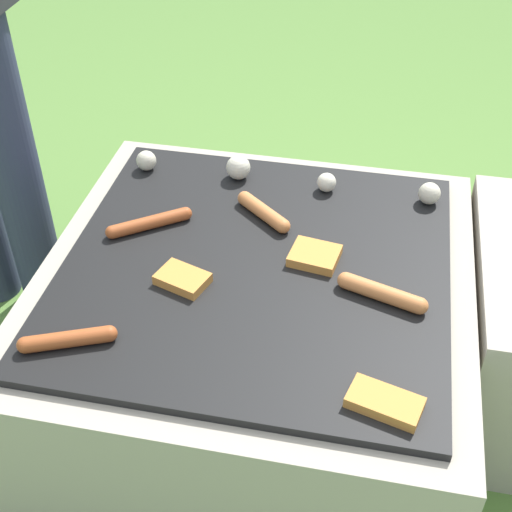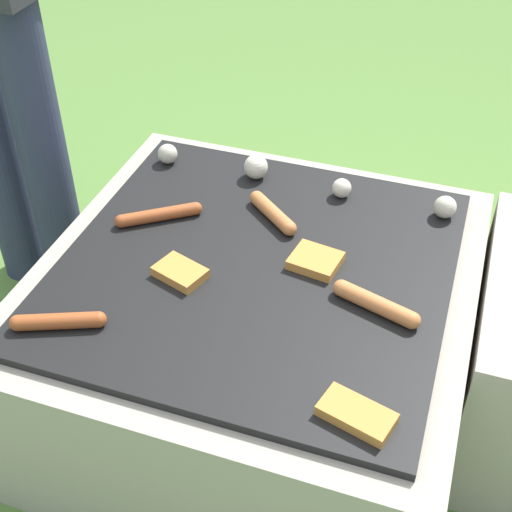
# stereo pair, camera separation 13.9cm
# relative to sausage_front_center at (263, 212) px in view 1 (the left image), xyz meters

# --- Properties ---
(ground_plane) EXTENTS (14.00, 14.00, 0.00)m
(ground_plane) POSITION_rel_sausage_front_center_xyz_m (0.02, -0.15, -0.43)
(ground_plane) COLOR #567F38
(grill) EXTENTS (0.86, 0.86, 0.41)m
(grill) POSITION_rel_sausage_front_center_xyz_m (0.02, -0.15, -0.22)
(grill) COLOR #A89E8C
(grill) RESTS_ON ground_plane
(sausage_front_center) EXTENTS (0.13, 0.11, 0.03)m
(sausage_front_center) POSITION_rel_sausage_front_center_xyz_m (0.00, 0.00, 0.00)
(sausage_front_center) COLOR #C6753D
(sausage_front_center) RESTS_ON grill
(sausage_back_center) EXTENTS (0.17, 0.07, 0.03)m
(sausage_back_center) POSITION_rel_sausage_front_center_xyz_m (0.26, -0.21, 0.00)
(sausage_back_center) COLOR #C6753D
(sausage_back_center) RESTS_ON grill
(sausage_front_left) EXTENTS (0.16, 0.12, 0.03)m
(sausage_front_left) POSITION_rel_sausage_front_center_xyz_m (-0.23, -0.08, -0.00)
(sausage_front_left) COLOR #A34C23
(sausage_front_left) RESTS_ON grill
(sausage_back_left) EXTENTS (0.16, 0.08, 0.03)m
(sausage_back_left) POSITION_rel_sausage_front_center_xyz_m (-0.26, -0.43, -0.00)
(sausage_back_left) COLOR #A34C23
(sausage_back_left) RESTS_ON grill
(bread_slice_right) EXTENTS (0.13, 0.09, 0.02)m
(bread_slice_right) POSITION_rel_sausage_front_center_xyz_m (0.29, -0.46, -0.01)
(bread_slice_right) COLOR #D18438
(bread_slice_right) RESTS_ON grill
(bread_slice_center) EXTENTS (0.11, 0.09, 0.02)m
(bread_slice_center) POSITION_rel_sausage_front_center_xyz_m (-0.11, -0.24, -0.01)
(bread_slice_center) COLOR #D18438
(bread_slice_center) RESTS_ON grill
(bread_slice_left) EXTENTS (0.10, 0.09, 0.02)m
(bread_slice_left) POSITION_rel_sausage_front_center_xyz_m (0.13, -0.12, -0.01)
(bread_slice_left) COLOR #D18438
(bread_slice_left) RESTS_ON grill
(mushroom_row) EXTENTS (0.70, 0.07, 0.06)m
(mushroom_row) POSITION_rel_sausage_front_center_xyz_m (0.01, 0.13, 0.01)
(mushroom_row) COLOR beige
(mushroom_row) RESTS_ON grill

